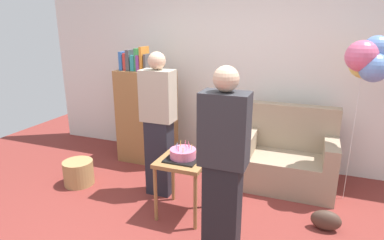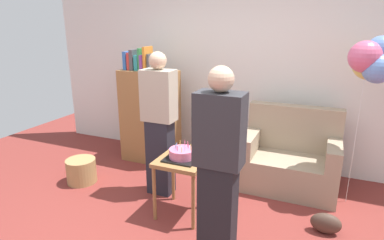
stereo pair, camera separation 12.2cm
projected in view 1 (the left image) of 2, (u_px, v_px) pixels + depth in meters
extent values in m
plane|color=maroon|center=(180.00, 240.00, 2.96)|extent=(8.00, 8.00, 0.00)
cube|color=silver|center=(238.00, 66.00, 4.41)|extent=(6.00, 0.10, 2.70)
cube|color=gray|center=(286.00, 171.00, 3.90)|extent=(1.10, 0.70, 0.40)
cube|color=gray|center=(291.00, 127.00, 4.00)|extent=(1.10, 0.16, 0.56)
cube|color=gray|center=(249.00, 141.00, 3.97)|extent=(0.16, 0.70, 0.24)
cube|color=gray|center=(331.00, 152.00, 3.65)|extent=(0.16, 0.70, 0.24)
cube|color=olive|center=(147.00, 117.00, 4.51)|extent=(0.80, 0.36, 1.30)
cube|color=#3366B7|center=(124.00, 61.00, 4.40)|extent=(0.05, 0.19, 0.24)
cube|color=red|center=(128.00, 61.00, 4.38)|extent=(0.04, 0.19, 0.23)
cube|color=#4C4C51|center=(131.00, 60.00, 4.36)|extent=(0.05, 0.21, 0.27)
cube|color=teal|center=(135.00, 63.00, 4.34)|extent=(0.06, 0.19, 0.20)
cube|color=#38934C|center=(139.00, 59.00, 4.31)|extent=(0.03, 0.20, 0.30)
cube|color=#7F3D93|center=(142.00, 63.00, 4.31)|extent=(0.04, 0.25, 0.21)
cube|color=orange|center=(144.00, 59.00, 4.28)|extent=(0.03, 0.22, 0.32)
cube|color=#4C4C51|center=(147.00, 62.00, 4.28)|extent=(0.03, 0.17, 0.22)
cube|color=olive|center=(183.00, 161.00, 3.22)|extent=(0.48, 0.48, 0.04)
cylinder|color=olive|center=(156.00, 194.00, 3.19)|extent=(0.04, 0.04, 0.57)
cylinder|color=olive|center=(195.00, 202.00, 3.05)|extent=(0.04, 0.04, 0.57)
cylinder|color=olive|center=(173.00, 176.00, 3.57)|extent=(0.04, 0.04, 0.57)
cylinder|color=olive|center=(209.00, 183.00, 3.42)|extent=(0.04, 0.04, 0.57)
cube|color=black|center=(183.00, 158.00, 3.21)|extent=(0.32, 0.32, 0.02)
cylinder|color=#D66B93|center=(183.00, 153.00, 3.20)|extent=(0.26, 0.26, 0.09)
cylinder|color=#F2CC4C|center=(192.00, 147.00, 3.15)|extent=(0.01, 0.01, 0.06)
cylinder|color=#EA668C|center=(189.00, 146.00, 3.19)|extent=(0.01, 0.01, 0.05)
cylinder|color=#EA668C|center=(188.00, 144.00, 3.23)|extent=(0.01, 0.01, 0.06)
cylinder|color=#EA668C|center=(185.00, 143.00, 3.26)|extent=(0.01, 0.01, 0.06)
cylinder|color=#F2CC4C|center=(181.00, 143.00, 3.25)|extent=(0.01, 0.01, 0.06)
cylinder|color=#66B2E5|center=(177.00, 145.00, 3.22)|extent=(0.01, 0.01, 0.05)
cylinder|color=#66B2E5|center=(176.00, 147.00, 3.18)|extent=(0.01, 0.01, 0.05)
cylinder|color=#EA668C|center=(177.00, 148.00, 3.14)|extent=(0.01, 0.01, 0.05)
cylinder|color=#EA668C|center=(179.00, 149.00, 3.12)|extent=(0.01, 0.01, 0.05)
cylinder|color=#F2CC4C|center=(183.00, 150.00, 3.09)|extent=(0.01, 0.01, 0.05)
cylinder|color=#66B2E5|center=(186.00, 148.00, 3.13)|extent=(0.01, 0.01, 0.05)
cube|color=#23232D|center=(160.00, 157.00, 3.69)|extent=(0.28, 0.20, 0.88)
cube|color=#B2A893|center=(158.00, 96.00, 3.48)|extent=(0.36, 0.22, 0.56)
sphere|color=#D1A889|center=(157.00, 61.00, 3.37)|extent=(0.19, 0.19, 0.19)
cube|color=black|center=(222.00, 214.00, 2.59)|extent=(0.28, 0.20, 0.88)
cube|color=#2D2D33|center=(224.00, 129.00, 2.38)|extent=(0.36, 0.22, 0.56)
sphere|color=#D1A889|center=(226.00, 79.00, 2.27)|extent=(0.19, 0.19, 0.19)
cylinder|color=#A88451|center=(79.00, 173.00, 3.97)|extent=(0.36, 0.36, 0.30)
ellipsoid|color=#473328|center=(326.00, 220.00, 3.09)|extent=(0.28, 0.14, 0.20)
cylinder|color=silver|center=(352.00, 136.00, 3.46)|extent=(0.00, 0.00, 1.51)
sphere|color=#668ED6|center=(374.00, 68.00, 3.19)|extent=(0.29, 0.29, 0.29)
sphere|color=#D65B84|center=(362.00, 56.00, 3.22)|extent=(0.31, 0.31, 0.31)
sphere|color=#E5D666|center=(365.00, 63.00, 3.32)|extent=(0.32, 0.32, 0.32)
sphere|color=#668ED6|center=(377.00, 49.00, 3.25)|extent=(0.27, 0.27, 0.27)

